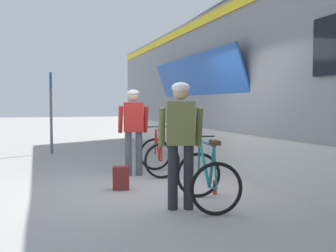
% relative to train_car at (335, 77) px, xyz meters
% --- Properties ---
extents(ground_plane, '(80.00, 80.00, 0.00)m').
position_rel_train_car_xyz_m(ground_plane, '(-3.11, 0.41, -1.97)').
color(ground_plane, '#A09E99').
extents(train_car, '(3.31, 21.52, 3.88)m').
position_rel_train_car_xyz_m(train_car, '(0.00, 0.00, 0.00)').
color(train_car, slate).
rests_on(train_car, ground).
extents(cyclist_near_in_olive, '(0.66, 0.41, 1.76)m').
position_rel_train_car_xyz_m(cyclist_near_in_olive, '(-3.39, -0.90, -0.91)').
color(cyclist_near_in_olive, '#232328').
rests_on(cyclist_near_in_olive, ground).
extents(cyclist_far_in_red, '(0.63, 0.35, 1.76)m').
position_rel_train_car_xyz_m(cyclist_far_in_red, '(-3.40, 1.85, -0.91)').
color(cyclist_far_in_red, '#4C515B').
rests_on(cyclist_far_in_red, ground).
extents(bicycle_near_teal, '(0.88, 1.17, 0.99)m').
position_rel_train_car_xyz_m(bicycle_near_teal, '(-2.97, -0.85, -1.56)').
color(bicycle_near_teal, black).
rests_on(bicycle_near_teal, ground).
extents(bicycle_far_red, '(0.87, 1.17, 0.99)m').
position_rel_train_car_xyz_m(bicycle_far_red, '(-2.87, 1.84, -1.56)').
color(bicycle_far_red, black).
rests_on(bicycle_far_red, ground).
extents(backpack_on_platform, '(0.31, 0.23, 0.40)m').
position_rel_train_car_xyz_m(backpack_on_platform, '(-3.92, 0.60, -1.77)').
color(backpack_on_platform, maroon).
rests_on(backpack_on_platform, ground).
extents(water_bottle_near_the_bikes, '(0.07, 0.07, 0.23)m').
position_rel_train_car_xyz_m(water_bottle_near_the_bikes, '(-2.55, -0.23, -1.85)').
color(water_bottle_near_the_bikes, red).
rests_on(water_bottle_near_the_bikes, ground).
extents(platform_sign_post, '(0.08, 0.70, 2.40)m').
position_rel_train_car_xyz_m(platform_sign_post, '(-4.85, 6.17, -0.34)').
color(platform_sign_post, '#595B60').
rests_on(platform_sign_post, ground).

